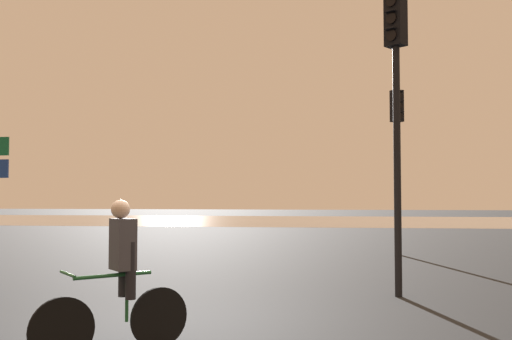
% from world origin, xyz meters
% --- Properties ---
extents(ground_plane, '(120.00, 120.00, 0.00)m').
position_xyz_m(ground_plane, '(0.00, 0.00, 0.00)').
color(ground_plane, black).
extents(water_strip, '(80.00, 16.00, 0.01)m').
position_xyz_m(water_strip, '(0.00, 30.89, 0.00)').
color(water_strip, gray).
rests_on(water_strip, ground).
extents(traffic_light_far_right, '(0.39, 0.42, 4.65)m').
position_xyz_m(traffic_light_far_right, '(3.99, 9.52, 3.22)').
color(traffic_light_far_right, black).
rests_on(traffic_light_far_right, ground).
extents(traffic_light_near_right, '(0.41, 0.42, 5.07)m').
position_xyz_m(traffic_light_near_right, '(3.12, 2.77, 3.48)').
color(traffic_light_near_right, black).
rests_on(traffic_light_near_right, ground).
extents(cyclist, '(1.31, 1.16, 1.62)m').
position_xyz_m(cyclist, '(-0.24, -1.05, 0.82)').
color(cyclist, black).
rests_on(cyclist, ground).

